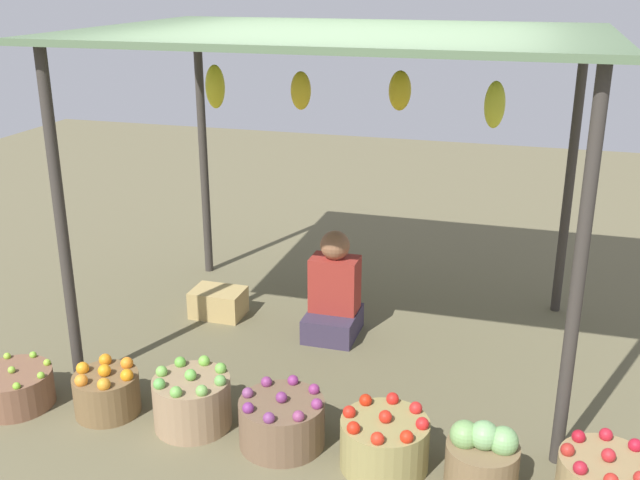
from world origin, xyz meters
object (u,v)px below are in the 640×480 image
vendor_person (334,296)px  basket_green_apples (192,401)px  wooden_crate_near_vendor (218,303)px  basket_red_tomatoes (384,442)px  basket_oranges (107,392)px  basket_limes (14,388)px  basket_cabbages (482,460)px  basket_purple_onions (282,422)px

vendor_person → basket_green_apples: vendor_person is taller
wooden_crate_near_vendor → basket_red_tomatoes: bearing=-42.6°
basket_oranges → basket_red_tomatoes: bearing=-1.5°
basket_limes → basket_red_tomatoes: 2.27m
basket_oranges → basket_red_tomatoes: size_ratio=0.82×
basket_red_tomatoes → wooden_crate_near_vendor: size_ratio=1.21×
wooden_crate_near_vendor → basket_green_apples: bearing=-72.0°
basket_green_apples → wooden_crate_near_vendor: basket_green_apples is taller
basket_oranges → basket_green_apples: (0.55, 0.02, 0.02)m
basket_red_tomatoes → wooden_crate_near_vendor: bearing=137.4°
basket_green_apples → basket_cabbages: (1.65, -0.10, 0.01)m
basket_red_tomatoes → basket_cabbages: size_ratio=1.24×
basket_cabbages → wooden_crate_near_vendor: basket_cabbages is taller
basket_purple_onions → wooden_crate_near_vendor: 1.76m
basket_green_apples → basket_purple_onions: basket_green_apples is taller
vendor_person → basket_purple_onions: (0.09, -1.39, -0.16)m
basket_oranges → basket_limes: bearing=-171.5°
basket_oranges → basket_green_apples: 0.55m
wooden_crate_near_vendor → vendor_person: bearing=-2.8°
basket_red_tomatoes → wooden_crate_near_vendor: (-1.60, 1.47, -0.04)m
basket_limes → basket_green_apples: 1.14m
basket_oranges → basket_red_tomatoes: basket_red_tomatoes is taller
basket_red_tomatoes → basket_green_apples: bearing=176.9°
vendor_person → basket_limes: (-1.60, -1.47, -0.19)m
basket_limes → basket_red_tomatoes: basket_red_tomatoes is taller
basket_limes → basket_purple_onions: (1.69, 0.08, 0.03)m
basket_green_apples → vendor_person: bearing=71.0°
basket_oranges → wooden_crate_near_vendor: basket_oranges is taller
basket_purple_onions → wooden_crate_near_vendor: (-1.02, 1.44, -0.03)m
basket_green_apples → wooden_crate_near_vendor: 1.48m
basket_limes → basket_purple_onions: 1.69m
vendor_person → wooden_crate_near_vendor: (-0.93, 0.04, -0.19)m
basket_green_apples → wooden_crate_near_vendor: size_ratio=1.14×
vendor_person → wooden_crate_near_vendor: vendor_person is taller
basket_purple_onions → basket_cabbages: (1.09, -0.07, 0.02)m
basket_limes → wooden_crate_near_vendor: 1.66m
basket_purple_onions → basket_cabbages: basket_cabbages is taller
basket_oranges → basket_green_apples: basket_green_apples is taller
basket_purple_onions → basket_oranges: bearing=179.5°
basket_cabbages → basket_red_tomatoes: bearing=175.8°
basket_red_tomatoes → vendor_person: bearing=115.2°
basket_cabbages → wooden_crate_near_vendor: bearing=144.4°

